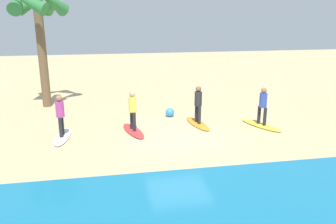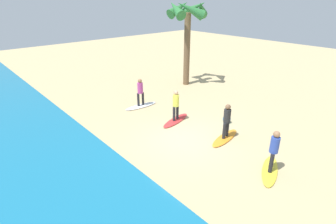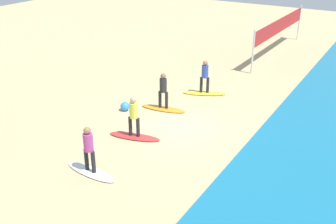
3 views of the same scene
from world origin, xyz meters
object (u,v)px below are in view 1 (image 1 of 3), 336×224
surfboard_orange (198,124)px  surfer_red (133,108)px  surfboard_white (62,137)px  surfer_yellow (263,103)px  surfboard_yellow (261,125)px  surfboard_red (133,131)px  beach_ball (170,112)px  palm_tree (38,12)px  surfer_white (60,113)px  surfer_orange (198,102)px

surfboard_orange → surfer_red: 3.09m
surfer_red → surfboard_white: (2.84, 0.20, -0.99)m
surfer_yellow → surfboard_white: surfer_yellow is taller
surfboard_yellow → surfboard_red: size_ratio=1.00×
surfer_yellow → beach_ball: surfer_yellow is taller
surfer_yellow → palm_tree: palm_tree is taller
surfer_yellow → palm_tree: (9.70, -5.23, 3.76)m
surfboard_white → surfer_red: bearing=98.2°
surfer_white → beach_ball: surfer_white is taller
surfer_yellow → surfer_white: size_ratio=1.00×
surfer_white → surfboard_orange: bearing=-173.6°
surfboard_red → surfboard_white: (2.84, 0.20, 0.00)m
surfer_red → surfboard_white: surfer_red is taller
surfboard_yellow → surfer_orange: surfer_orange is taller
surfer_white → surfer_red: bearing=-175.9°
surfboard_white → surfboard_yellow: bearing=93.4°
surfer_yellow → surfboard_red: (5.57, -0.30, -0.99)m
surfer_orange → beach_ball: size_ratio=3.94×
surfboard_red → beach_ball: beach_ball is taller
surfer_orange → beach_ball: surfer_orange is taller
surfboard_orange → surfer_white: (5.73, 0.65, 0.99)m
surfer_orange → surfboard_red: 3.09m
surfboard_yellow → surfboard_orange: 2.77m
surfer_orange → beach_ball: 1.92m
surfer_red → palm_tree: bearing=-50.0°
beach_ball → surfer_yellow: bearing=149.2°
surfboard_yellow → surfer_red: size_ratio=1.28×
surfboard_orange → surfer_red: size_ratio=1.28×
surfboard_white → beach_ball: bearing=117.7°
surfer_red → surfboard_red: bearing=0.0°
surfer_orange → surfer_white: (5.73, 0.65, 0.00)m
surfer_red → surfboard_white: size_ratio=0.78×
surfboard_orange → palm_tree: palm_tree is taller
surfboard_red → surfer_red: 0.99m
surfer_yellow → surfer_red: size_ratio=1.00×
surfboard_yellow → surfboard_red: same height
surfboard_red → palm_tree: size_ratio=0.35×
surfboard_yellow → surfer_red: bearing=-118.0°
surfboard_white → beach_ball: beach_ball is taller
surfer_orange → surfer_red: bearing=8.7°
surfboard_orange → palm_tree: 9.60m
beach_ball → surfer_orange: bearing=124.7°
surfboard_orange → surfboard_white: same height
surfboard_yellow → beach_ball: size_ratio=5.05×
surfer_yellow → surfer_red: 5.57m
surfboard_orange → surfboard_red: same height
surfer_orange → surfboard_red: surfer_orange is taller
surfer_orange → surfboard_red: (2.90, 0.45, -0.99)m
surfboard_yellow → surfboard_red: 5.57m
surfer_yellow → surfer_white: (8.40, -0.10, 0.00)m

